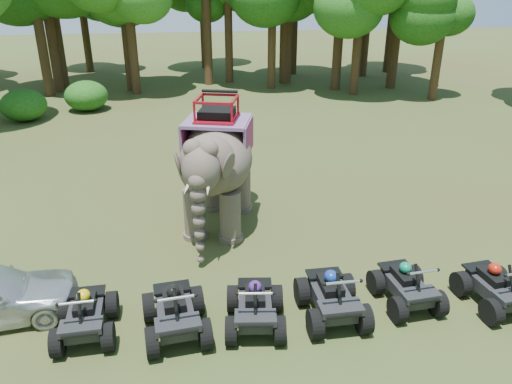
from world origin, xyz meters
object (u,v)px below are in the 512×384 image
(elephant, at_px, (218,162))
(atv_1, at_px, (175,307))
(atv_5, at_px, (497,282))
(atv_0, at_px, (84,310))
(atv_2, at_px, (255,301))
(atv_4, at_px, (407,281))
(atv_3, at_px, (332,291))

(elephant, relative_size, atv_1, 2.60)
(atv_5, bearing_deg, atv_0, 171.92)
(atv_1, height_order, atv_2, atv_1)
(elephant, bearing_deg, atv_0, -108.27)
(elephant, distance_m, atv_0, 5.84)
(atv_0, xyz_separation_m, atv_4, (7.09, 0.07, -0.00))
(atv_0, distance_m, atv_3, 5.27)
(atv_1, height_order, atv_3, atv_3)
(atv_3, bearing_deg, atv_4, 6.42)
(atv_1, bearing_deg, atv_0, 167.22)
(atv_2, bearing_deg, atv_4, 11.85)
(atv_0, relative_size, atv_4, 1.01)
(atv_0, xyz_separation_m, atv_2, (3.55, -0.22, 0.01))
(atv_2, xyz_separation_m, atv_4, (3.54, 0.29, -0.02))
(atv_4, bearing_deg, atv_0, 175.33)
(atv_0, relative_size, atv_1, 0.93)
(atv_3, height_order, atv_5, atv_3)
(atv_3, bearing_deg, atv_5, -2.58)
(elephant, height_order, atv_5, elephant)
(atv_1, bearing_deg, elephant, 69.13)
(elephant, bearing_deg, atv_3, -51.11)
(elephant, relative_size, atv_2, 2.76)
(elephant, bearing_deg, atv_2, -69.87)
(elephant, distance_m, atv_4, 6.24)
(atv_2, xyz_separation_m, atv_5, (5.52, -0.06, -0.01))
(elephant, xyz_separation_m, atv_5, (5.91, -5.00, -1.35))
(atv_1, xyz_separation_m, atv_4, (5.23, 0.29, -0.05))
(atv_3, height_order, atv_4, atv_3)
(atv_1, distance_m, atv_5, 7.21)
(atv_0, relative_size, atv_5, 0.99)
(atv_1, xyz_separation_m, atv_3, (3.40, 0.05, 0.00))
(atv_0, distance_m, atv_2, 3.56)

